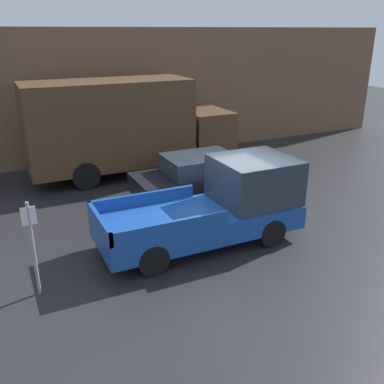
{
  "coord_description": "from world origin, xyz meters",
  "views": [
    {
      "loc": [
        -5.72,
        -9.48,
        5.39
      ],
      "look_at": [
        -0.84,
        0.7,
        1.09
      ],
      "focal_mm": 40.0,
      "sensor_mm": 36.0,
      "label": 1
    }
  ],
  "objects_px": {
    "pickup_truck": "(220,205)",
    "delivery_truck": "(124,126)",
    "parking_sign": "(33,244)",
    "car": "(197,176)"
  },
  "relations": [
    {
      "from": "pickup_truck",
      "to": "delivery_truck",
      "type": "height_order",
      "value": "delivery_truck"
    },
    {
      "from": "parking_sign",
      "to": "car",
      "type": "bearing_deg",
      "value": 32.97
    },
    {
      "from": "delivery_truck",
      "to": "parking_sign",
      "type": "height_order",
      "value": "delivery_truck"
    },
    {
      "from": "parking_sign",
      "to": "delivery_truck",
      "type": "bearing_deg",
      "value": 59.53
    },
    {
      "from": "pickup_truck",
      "to": "parking_sign",
      "type": "relative_size",
      "value": 2.49
    },
    {
      "from": "car",
      "to": "delivery_truck",
      "type": "distance_m",
      "value": 3.97
    },
    {
      "from": "delivery_truck",
      "to": "pickup_truck",
      "type": "bearing_deg",
      "value": -85.07
    },
    {
      "from": "pickup_truck",
      "to": "parking_sign",
      "type": "height_order",
      "value": "pickup_truck"
    },
    {
      "from": "car",
      "to": "parking_sign",
      "type": "relative_size",
      "value": 1.97
    },
    {
      "from": "car",
      "to": "delivery_truck",
      "type": "bearing_deg",
      "value": 111.71
    }
  ]
}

